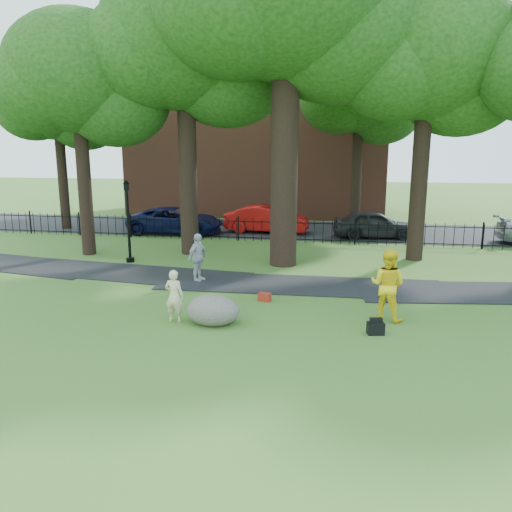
% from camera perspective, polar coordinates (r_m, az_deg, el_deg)
% --- Properties ---
extents(ground, '(120.00, 120.00, 0.00)m').
position_cam_1_polar(ground, '(14.19, -0.54, -7.39)').
color(ground, '#406724').
rests_on(ground, ground).
extents(footpath, '(36.07, 3.85, 0.03)m').
position_cam_1_polar(footpath, '(17.74, 5.03, -3.38)').
color(footpath, black).
rests_on(footpath, ground).
extents(street, '(80.00, 7.00, 0.02)m').
position_cam_1_polar(street, '(29.61, 5.32, 2.97)').
color(street, black).
rests_on(street, ground).
extents(iron_fence, '(44.00, 0.04, 1.20)m').
position_cam_1_polar(iron_fence, '(25.59, 4.54, 2.87)').
color(iron_fence, black).
rests_on(iron_fence, ground).
extents(brick_building, '(18.00, 8.00, 12.00)m').
position_cam_1_polar(brick_building, '(37.70, 0.38, 14.17)').
color(brick_building, brown).
rests_on(brick_building, ground).
extents(big_tree, '(10.08, 8.61, 14.37)m').
position_cam_1_polar(big_tree, '(21.04, 3.89, 27.05)').
color(big_tree, black).
rests_on(big_tree, ground).
extents(tree_row, '(26.82, 7.96, 12.42)m').
position_cam_1_polar(tree_row, '(21.87, 5.30, 21.13)').
color(tree_row, black).
rests_on(tree_row, ground).
extents(woman, '(0.57, 0.40, 1.49)m').
position_cam_1_polar(woman, '(14.09, -9.33, -4.52)').
color(woman, beige).
rests_on(woman, ground).
extents(man, '(1.21, 1.09, 2.04)m').
position_cam_1_polar(man, '(14.45, 14.80, -3.20)').
color(man, yellow).
rests_on(man, ground).
extents(pedestrian, '(0.76, 1.11, 1.76)m').
position_cam_1_polar(pedestrian, '(18.17, -6.70, -0.18)').
color(pedestrian, '#B6B7BC').
rests_on(pedestrian, ground).
extents(boulder, '(1.57, 1.24, 0.87)m').
position_cam_1_polar(boulder, '(13.89, -4.95, -5.99)').
color(boulder, slate).
rests_on(boulder, ground).
extents(lamppost, '(0.34, 0.34, 3.46)m').
position_cam_1_polar(lamppost, '(21.64, -14.39, 3.73)').
color(lamppost, black).
rests_on(lamppost, ground).
extents(backpack, '(0.48, 0.35, 0.32)m').
position_cam_1_polar(backpack, '(13.52, 13.51, -8.04)').
color(backpack, black).
rests_on(backpack, ground).
extents(red_bag, '(0.43, 0.33, 0.26)m').
position_cam_1_polar(red_bag, '(15.88, 0.99, -4.72)').
color(red_bag, maroon).
rests_on(red_bag, ground).
extents(red_sedan, '(4.78, 1.84, 1.55)m').
position_cam_1_polar(red_sedan, '(28.47, 1.24, 4.23)').
color(red_sedan, red).
rests_on(red_sedan, ground).
extents(navy_van, '(5.37, 2.52, 1.49)m').
position_cam_1_polar(navy_van, '(28.54, -9.18, 4.02)').
color(navy_van, '#0B113A').
rests_on(navy_van, ground).
extents(grey_car, '(4.53, 2.22, 1.49)m').
position_cam_1_polar(grey_car, '(27.54, 13.37, 3.55)').
color(grey_car, black).
rests_on(grey_car, ground).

